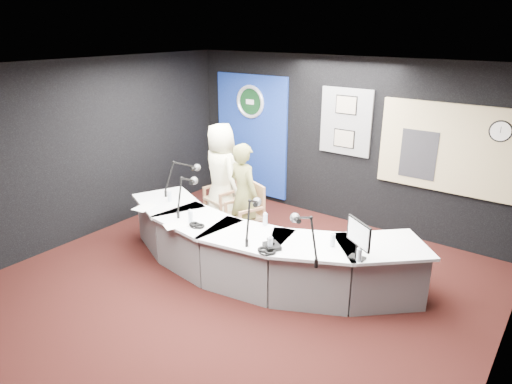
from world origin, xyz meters
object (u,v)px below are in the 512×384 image
Objects in this scene: armchair_left at (222,195)px; person_woman at (244,195)px; armchair_right at (244,216)px; broadcast_desk at (254,249)px; person_man at (221,175)px.

person_woman is (0.77, -0.37, 0.28)m from armchair_left.
broadcast_desk is at bearing -21.83° from armchair_right.
person_man is at bearing 144.35° from broadcast_desk.
armchair_left is 0.86m from armchair_right.
person_man is (-1.47, 1.05, 0.51)m from broadcast_desk.
armchair_right is 0.56× the size of person_woman.
broadcast_desk is 4.28× the size of armchair_left.
broadcast_desk is at bearing -22.49° from armchair_left.
armchair_left is at bearing -0.00° from person_man.
armchair_left is (-1.47, 1.05, 0.15)m from broadcast_desk.
armchair_left is at bearing -11.11° from person_woman.
armchair_left is 0.60× the size of person_man.
armchair_right is 0.35m from person_woman.
person_woman reaches higher than broadcast_desk.
broadcast_desk is 2.56× the size of person_man.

